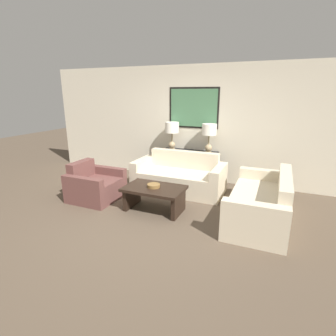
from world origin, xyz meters
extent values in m
plane|color=brown|center=(0.00, 0.00, 0.00)|extent=(20.00, 20.00, 0.00)
cube|color=beige|center=(0.00, 2.43, 1.32)|extent=(7.76, 0.10, 2.65)
cube|color=black|center=(0.00, 2.37, 1.70)|extent=(1.18, 0.01, 0.92)
cube|color=#4C7F56|center=(0.00, 2.37, 1.70)|extent=(1.10, 0.02, 0.84)
cube|color=black|center=(0.00, 2.16, 0.37)|extent=(1.30, 0.38, 0.74)
cylinder|color=tan|center=(-0.44, 2.16, 0.75)|extent=(0.14, 0.14, 0.02)
sphere|color=tan|center=(-0.44, 2.16, 0.84)|extent=(0.16, 0.16, 0.16)
cylinder|color=#8C7A51|center=(-0.44, 2.16, 1.03)|extent=(0.02, 0.02, 0.21)
cylinder|color=white|center=(-0.44, 2.16, 1.26)|extent=(0.32, 0.32, 0.24)
cylinder|color=tan|center=(0.44, 2.16, 0.75)|extent=(0.14, 0.14, 0.02)
sphere|color=tan|center=(0.44, 2.16, 0.84)|extent=(0.16, 0.16, 0.16)
cylinder|color=#8C7A51|center=(0.44, 2.16, 1.03)|extent=(0.02, 0.02, 0.21)
cylinder|color=white|center=(0.44, 2.16, 1.26)|extent=(0.32, 0.32, 0.24)
cube|color=beige|center=(0.00, 1.36, 0.21)|extent=(1.54, 0.71, 0.43)
cube|color=beige|center=(0.00, 1.81, 0.40)|extent=(1.54, 0.18, 0.80)
cube|color=beige|center=(-0.86, 1.45, 0.31)|extent=(0.18, 0.89, 0.62)
cube|color=beige|center=(0.86, 1.45, 0.31)|extent=(0.18, 0.89, 0.62)
cube|color=beige|center=(1.60, 0.75, 0.21)|extent=(0.71, 1.54, 0.43)
cube|color=beige|center=(2.04, 0.75, 0.40)|extent=(0.18, 1.54, 0.80)
cube|color=beige|center=(1.69, 1.60, 0.31)|extent=(0.89, 0.18, 0.62)
cube|color=beige|center=(1.69, -0.11, 0.31)|extent=(0.89, 0.18, 0.62)
cube|color=black|center=(-0.05, 0.37, 0.41)|extent=(1.05, 0.67, 0.05)
cube|color=black|center=(-0.51, 0.37, 0.19)|extent=(0.07, 0.53, 0.39)
cube|color=black|center=(0.41, 0.37, 0.19)|extent=(0.07, 0.53, 0.39)
cylinder|color=olive|center=(-0.06, 0.37, 0.47)|extent=(0.23, 0.23, 0.06)
cube|color=brown|center=(-1.25, 0.41, 0.20)|extent=(0.68, 0.62, 0.40)
cube|color=brown|center=(-1.68, 0.41, 0.37)|extent=(0.18, 0.62, 0.73)
cube|color=brown|center=(-1.34, 0.02, 0.28)|extent=(0.86, 0.14, 0.56)
cube|color=brown|center=(-1.34, 0.79, 0.28)|extent=(0.86, 0.14, 0.56)
camera|label=1|loc=(1.87, -3.51, 2.04)|focal=28.00mm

